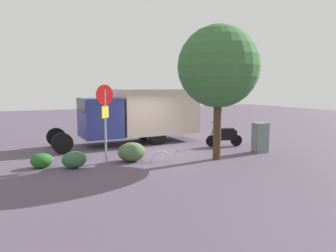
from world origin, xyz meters
The scene contains 10 objects.
ground_plane centered at (0.00, 0.00, 0.00)m, with size 60.00×60.00×0.00m, color #514555.
box_truck_near centered at (0.04, -2.83, 1.56)m, with size 7.57×2.47×2.78m.
motorcycle centered at (-3.36, -0.04, 0.52)m, with size 1.76×0.75×1.20m.
stop_sign centered at (2.71, 0.81, 1.98)m, with size 0.71×0.33×2.97m.
street_tree centered at (-1.46, 2.07, 3.65)m, with size 3.19×3.19×5.26m.
utility_cabinet centered at (-4.00, 1.73, 0.66)m, with size 0.61×0.47×1.31m, color slate.
bike_rack_hoop centered at (0.73, 1.48, 0.00)m, with size 0.85×0.85×0.05m, color #B7B7BC.
shrub_near_sign centered at (3.92, 1.00, 0.30)m, with size 0.87×0.71×0.59m, color #305F41.
shrub_mid_verge centered at (1.75, 0.96, 0.37)m, with size 1.09×0.89×0.74m, color #47623C.
shrub_by_tree centered at (4.97, 0.50, 0.26)m, with size 0.77×0.63×0.53m, color #246123.
Camera 1 is at (5.48, 12.20, 2.86)m, focal length 32.95 mm.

